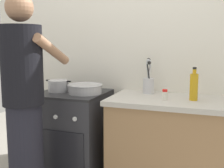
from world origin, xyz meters
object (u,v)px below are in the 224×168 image
stove_range (74,139)px  person (24,110)px  utensil_crock (149,83)px  pot (58,86)px  oil_bottle (194,86)px  mixing_bowl (85,88)px  spice_bottle (165,95)px

stove_range → person: bearing=-98.5°
stove_range → utensil_crock: (0.68, 0.17, 0.55)m
utensil_crock → person: person is taller
stove_range → pot: (-0.14, -0.02, 0.50)m
oil_bottle → mixing_bowl: bearing=-178.9°
pot → person: bearing=-84.9°
stove_range → oil_bottle: 1.22m
mixing_bowl → utensil_crock: utensil_crock is taller
utensil_crock → spice_bottle: 0.32m
mixing_bowl → person: (-0.23, -0.57, -0.09)m
person → oil_bottle: bearing=26.6°
pot → mixing_bowl: (0.28, -0.01, -0.01)m
mixing_bowl → spice_bottle: 0.73m
utensil_crock → stove_range: bearing=-165.6°
pot → spice_bottle: pot is taller
stove_range → mixing_bowl: 0.52m
stove_range → pot: size_ratio=3.51×
stove_range → utensil_crock: utensil_crock is taller
spice_bottle → mixing_bowl: bearing=175.6°
utensil_crock → oil_bottle: bearing=-24.0°
stove_range → pot: bearing=-173.5°
spice_bottle → person: person is taller
pot → oil_bottle: (1.22, 0.01, 0.06)m
oil_bottle → person: bearing=-153.4°
utensil_crock → spice_bottle: bearing=-53.3°
stove_range → spice_bottle: bearing=-5.3°
pot → mixing_bowl: size_ratio=0.82×
person → mixing_bowl: bearing=68.0°
oil_bottle → pot: bearing=-179.6°
stove_range → person: (-0.09, -0.59, 0.41)m
stove_range → spice_bottle: size_ratio=10.32×
stove_range → utensil_crock: bearing=14.4°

